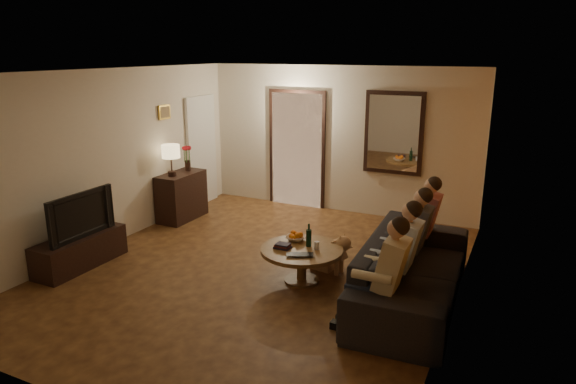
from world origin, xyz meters
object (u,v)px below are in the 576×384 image
at_px(person_c, 411,243).
at_px(coffee_table, 302,265).
at_px(tv_stand, 80,251).
at_px(wine_bottle, 309,235).
at_px(person_d, 422,228).
at_px(dresser, 182,196).
at_px(laptop, 300,256).
at_px(sofa, 413,270).
at_px(person_b, 399,260).
at_px(table_lamp, 171,160).
at_px(tv, 76,214).
at_px(person_a, 385,282).
at_px(bowl, 296,238).
at_px(dog, 329,251).

distance_m(person_c, coffee_table, 1.39).
height_order(tv_stand, wine_bottle, wine_bottle).
distance_m(tv_stand, person_d, 4.60).
distance_m(dresser, laptop, 3.46).
bearing_deg(person_c, wine_bottle, -166.27).
relative_size(sofa, person_b, 2.19).
bearing_deg(sofa, laptop, 103.87).
xyz_separation_m(tv_stand, person_b, (4.19, 0.66, 0.38)).
distance_m(dresser, sofa, 4.48).
distance_m(person_b, person_d, 1.20).
relative_size(sofa, laptop, 7.99).
distance_m(person_d, laptop, 1.74).
relative_size(table_lamp, wine_bottle, 1.74).
distance_m(coffee_table, wine_bottle, 0.40).
relative_size(table_lamp, coffee_table, 0.52).
bearing_deg(dresser, table_lamp, -90.00).
distance_m(tv, person_a, 4.19).
relative_size(person_d, bowl, 4.63).
bearing_deg(sofa, person_a, 170.97).
bearing_deg(tv_stand, dog, 22.86).
bearing_deg(laptop, dresser, 125.84).
xyz_separation_m(dog, wine_bottle, (-0.14, -0.35, 0.32)).
relative_size(person_c, bowl, 4.63).
distance_m(person_d, bowl, 1.65).
relative_size(dog, coffee_table, 0.54).
relative_size(person_c, dog, 2.14).
xyz_separation_m(sofa, person_b, (-0.10, -0.30, 0.22)).
distance_m(dresser, person_d, 4.21).
height_order(sofa, person_d, person_d).
bearing_deg(person_a, person_c, 90.00).
bearing_deg(bowl, person_b, -16.15).
distance_m(wine_bottle, laptop, 0.41).
height_order(tv, coffee_table, tv).
xyz_separation_m(table_lamp, person_a, (4.19, -1.99, -0.48)).
height_order(person_c, person_d, same).
bearing_deg(person_c, dresser, 166.47).
xyz_separation_m(tv_stand, dog, (3.11, 1.31, 0.06)).
bearing_deg(laptop, person_a, -48.85).
relative_size(dresser, person_c, 0.76).
relative_size(person_d, laptop, 3.65).
height_order(tv, person_a, person_a).
height_order(person_d, wine_bottle, person_d).
distance_m(bowl, laptop, 0.57).
relative_size(person_b, bowl, 4.63).
height_order(dresser, tv, tv).
bearing_deg(sofa, dog, 70.73).
height_order(table_lamp, coffee_table, table_lamp).
bearing_deg(person_a, coffee_table, 147.84).
bearing_deg(sofa, person_c, 15.74).
bearing_deg(coffee_table, bowl, 129.29).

